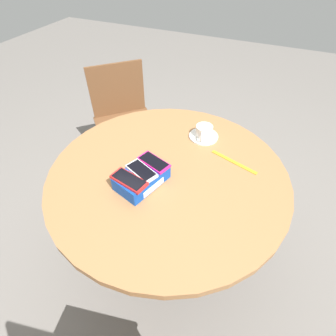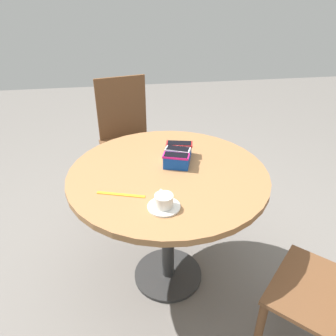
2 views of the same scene
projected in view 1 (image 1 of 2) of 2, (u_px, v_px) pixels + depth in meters
ground_plane at (168, 258)px, 1.56m from camera, size 8.00×8.00×0.00m
round_table at (168, 190)px, 1.14m from camera, size 0.97×0.97×0.72m
phone_box at (142, 178)px, 1.00m from camera, size 0.22×0.17×0.06m
phone_red at (129, 180)px, 0.94m from camera, size 0.09×0.15×0.01m
phone_white at (141, 171)px, 0.97m from camera, size 0.10×0.14×0.01m
phone_magenta at (154, 162)px, 1.01m from camera, size 0.10×0.14×0.01m
saucer at (204, 136)px, 1.23m from camera, size 0.14×0.14×0.01m
coffee_cup at (204, 131)px, 1.21m from camera, size 0.11×0.08×0.05m
lanyard_strap at (234, 162)px, 1.11m from camera, size 0.08×0.21×0.00m
chair_near_window at (125, 123)px, 1.85m from camera, size 0.56×0.56×0.79m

